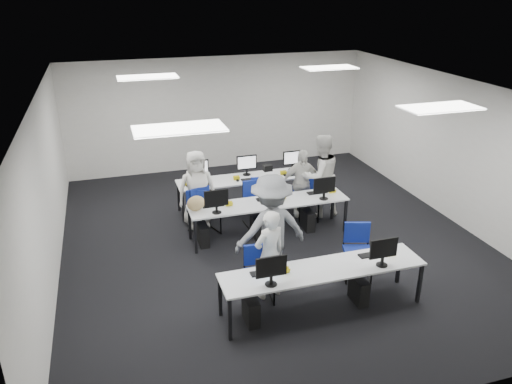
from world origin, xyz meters
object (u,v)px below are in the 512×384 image
object	(u,v)px
desk_mid	(269,204)
chair_5	(198,214)
student_3	(301,183)
chair_4	(309,206)
chair_1	(357,261)
photographer	(271,229)
student_0	(269,255)
student_1	(320,176)
chair_7	(302,198)
chair_3	(256,212)
student_2	(197,189)
desk_front	(323,271)
chair_2	(206,219)
chair_0	(259,284)
chair_6	(261,202)

from	to	relation	value
desk_mid	chair_5	xyz separation A→B (m)	(-1.28, 0.80, -0.40)
student_3	chair_4	bearing A→B (deg)	-58.39
chair_1	photographer	distance (m)	1.63
student_0	student_1	size ratio (longest dim) A/B	0.84
desk_mid	chair_4	size ratio (longest dim) A/B	3.56
chair_7	student_0	distance (m)	3.50
chair_1	student_0	bearing A→B (deg)	-159.45
student_0	student_3	world-z (taller)	student_0
chair_1	chair_4	size ratio (longest dim) A/B	1.06
chair_3	student_2	bearing A→B (deg)	159.94
desk_front	chair_4	size ratio (longest dim) A/B	3.56
chair_2	chair_4	xyz separation A→B (m)	(2.27, 0.02, -0.01)
chair_5	student_1	size ratio (longest dim) A/B	0.49
student_2	desk_front	bearing A→B (deg)	-72.34
student_2	student_3	distance (m)	2.25
chair_0	photographer	bearing A→B (deg)	59.16
chair_2	chair_4	distance (m)	2.27
desk_front	chair_2	xyz separation A→B (m)	(-1.19, 3.08, -0.39)
desk_mid	student_0	distance (m)	2.13
chair_1	chair_6	distance (m)	2.97
chair_7	student_2	xyz separation A→B (m)	(-2.39, -0.08, 0.55)
chair_4	chair_7	distance (m)	0.46
student_2	photographer	distance (m)	2.55
chair_5	student_0	size ratio (longest dim) A/B	0.58
chair_1	student_0	xyz separation A→B (m)	(-1.64, -0.10, 0.46)
desk_front	chair_7	distance (m)	3.74
chair_2	chair_6	world-z (taller)	chair_6
student_3	photographer	bearing A→B (deg)	-117.35
chair_3	desk_front	bearing A→B (deg)	-91.25
student_3	chair_0	bearing A→B (deg)	-118.04
chair_3	chair_6	xyz separation A→B (m)	(0.24, 0.41, 0.01)
desk_mid	chair_0	size ratio (longest dim) A/B	3.57
chair_4	student_0	xyz separation A→B (m)	(-1.74, -2.52, 0.48)
chair_1	chair_3	size ratio (longest dim) A/B	1.01
student_2	chair_5	bearing A→B (deg)	-99.62
desk_mid	student_1	world-z (taller)	student_1
desk_front	photographer	bearing A→B (deg)	114.57
student_0	chair_5	bearing A→B (deg)	-95.14
student_1	student_2	xyz separation A→B (m)	(-2.63, 0.28, -0.10)
desk_mid	chair_7	distance (m)	1.52
desk_mid	student_2	bearing A→B (deg)	145.53
chair_1	student_1	size ratio (longest dim) A/B	0.52
chair_6	chair_7	distance (m)	0.99
chair_3	chair_7	xyz separation A→B (m)	(1.23, 0.43, -0.02)
chair_6	student_0	world-z (taller)	student_0
chair_4	desk_front	bearing A→B (deg)	-88.90
chair_2	chair_6	size ratio (longest dim) A/B	0.96
chair_4	chair_7	world-z (taller)	chair_4
chair_1	chair_7	distance (m)	2.87
desk_front	student_3	size ratio (longest dim) A/B	2.14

